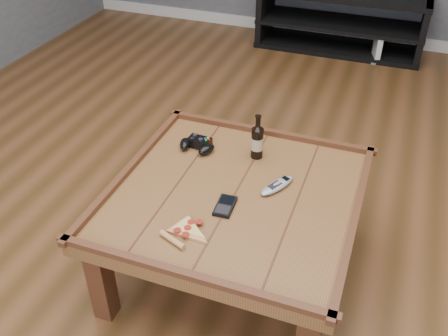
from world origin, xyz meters
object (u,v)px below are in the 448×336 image
(media_console, at_px, (341,22))
(beer_bottle, at_px, (257,141))
(smartphone, at_px, (225,206))
(game_console, at_px, (377,50))
(pizza_slice, at_px, (186,231))
(remote_control, at_px, (277,185))
(game_controller, at_px, (197,145))
(coffee_table, at_px, (235,204))

(media_console, distance_m, beer_bottle, 2.49)
(media_console, relative_size, beer_bottle, 6.57)
(beer_bottle, bearing_deg, smartphone, -91.75)
(media_console, bearing_deg, smartphone, -90.15)
(media_console, xyz_separation_m, game_console, (0.34, -0.14, -0.15))
(pizza_slice, bearing_deg, media_console, 109.83)
(remote_control, bearing_deg, pizza_slice, -96.00)
(game_controller, xyz_separation_m, smartphone, (0.26, -0.35, -0.02))
(coffee_table, xyz_separation_m, media_console, (0.00, 2.75, -0.15))
(coffee_table, xyz_separation_m, beer_bottle, (0.00, 0.28, 0.14))
(beer_bottle, height_order, game_console, beer_bottle)
(remote_control, bearing_deg, smartphone, -102.35)
(pizza_slice, bearing_deg, game_controller, 129.91)
(pizza_slice, distance_m, game_console, 2.95)
(smartphone, xyz_separation_m, remote_control, (0.16, 0.19, 0.01))
(smartphone, bearing_deg, coffee_table, 82.37)
(coffee_table, distance_m, remote_control, 0.19)
(pizza_slice, relative_size, game_console, 1.16)
(smartphone, bearing_deg, beer_bottle, 84.96)
(media_console, bearing_deg, beer_bottle, -89.91)
(game_controller, height_order, game_console, game_controller)
(game_controller, distance_m, remote_control, 0.45)
(game_controller, xyz_separation_m, remote_control, (0.42, -0.16, -0.01))
(remote_control, distance_m, game_console, 2.55)
(game_controller, distance_m, game_console, 2.47)
(smartphone, bearing_deg, game_controller, 124.04)
(media_console, bearing_deg, coffee_table, -90.00)
(beer_bottle, relative_size, game_controller, 1.13)
(game_controller, bearing_deg, beer_bottle, 11.67)
(media_console, relative_size, remote_control, 7.43)
(remote_control, bearing_deg, game_console, 113.20)
(beer_bottle, xyz_separation_m, game_console, (0.34, 2.33, -0.44))
(game_controller, bearing_deg, game_console, 79.69)
(smartphone, bearing_deg, media_console, 86.56)
(coffee_table, xyz_separation_m, smartphone, (-0.01, -0.10, 0.07))
(pizza_slice, bearing_deg, beer_bottle, 101.56)
(coffee_table, relative_size, game_console, 4.84)
(coffee_table, distance_m, game_console, 2.65)
(media_console, distance_m, smartphone, 2.86)
(media_console, height_order, beer_bottle, beer_bottle)
(remote_control, bearing_deg, media_console, 120.83)
(pizza_slice, xyz_separation_m, remote_control, (0.25, 0.38, 0.01))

